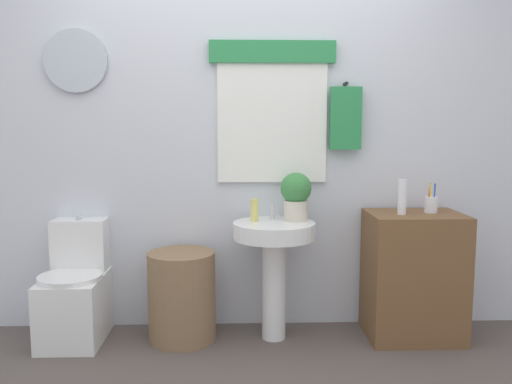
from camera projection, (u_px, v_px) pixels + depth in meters
name	position (u px, v px, depth m)	size (l,w,h in m)	color
back_wall	(242.00, 131.00, 3.48)	(4.40, 0.18, 2.60)	silver
toilet	(76.00, 294.00, 3.30)	(0.38, 0.51, 0.76)	white
laundry_hamper	(182.00, 296.00, 3.29)	(0.42, 0.42, 0.56)	#846647
pedestal_sink	(274.00, 251.00, 3.28)	(0.51, 0.51, 0.74)	white
faucet	(273.00, 211.00, 3.37)	(0.03, 0.03, 0.10)	silver
wooden_cabinet	(413.00, 275.00, 3.33)	(0.58, 0.44, 0.80)	brown
soap_bottle	(254.00, 210.00, 3.29)	(0.05, 0.05, 0.14)	#DBD166
potted_plant	(296.00, 194.00, 3.30)	(0.19, 0.19, 0.30)	beige
lotion_bottle	(402.00, 197.00, 3.22)	(0.05, 0.05, 0.22)	white
toothbrush_cup	(431.00, 204.00, 3.29)	(0.08, 0.08, 0.19)	silver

